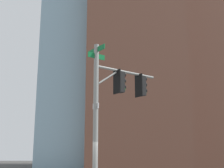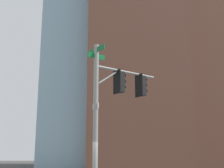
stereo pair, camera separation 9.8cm
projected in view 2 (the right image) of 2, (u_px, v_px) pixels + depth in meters
The scene contains 3 objects.
signal_pole_assembly at pixel (114, 98), 14.37m from camera, with size 2.54×3.46×6.94m.
building_brick_nearside at pixel (129, 37), 55.57m from camera, with size 19.28×14.56×45.44m, color brown.
building_brick_midblock at pixel (191, 54), 62.33m from camera, with size 22.26×19.29×43.68m, color brown.
Camera 2 is at (13.93, -0.12, 1.94)m, focal length 49.40 mm.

